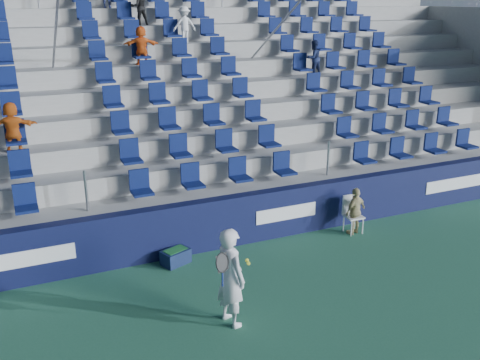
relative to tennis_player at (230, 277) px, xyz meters
name	(u,v)px	position (x,y,z in m)	size (l,w,h in m)	color
ground	(292,314)	(1.13, -0.20, -0.92)	(70.00, 70.00, 0.00)	#2C6749
sponsor_wall	(226,222)	(1.13, 2.95, -0.32)	(24.00, 0.32, 1.20)	#0F1439
grandstand	(162,115)	(1.12, 8.04, 1.22)	(24.00, 8.17, 6.63)	#9E9E99
tennis_player	(230,277)	(0.00, 0.00, 0.00)	(0.70, 0.75, 1.83)	silver
line_judge_chair	(352,211)	(4.27, 2.45, -0.38)	(0.43, 0.44, 0.93)	white
line_judge	(355,211)	(4.27, 2.30, -0.32)	(0.69, 0.29, 1.18)	tan
ball_bin	(176,256)	(-0.23, 2.55, -0.73)	(0.69, 0.58, 0.33)	#101B3B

